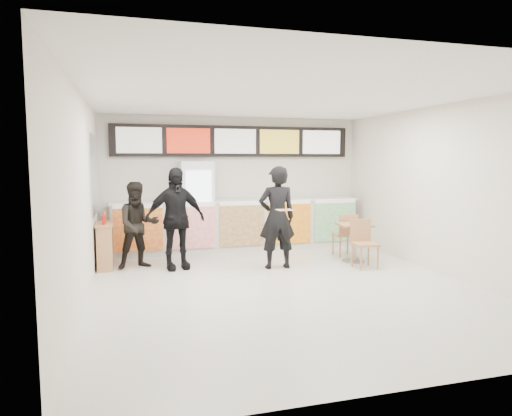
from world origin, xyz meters
name	(u,v)px	position (x,y,z in m)	size (l,w,h in m)	color
floor	(283,286)	(0.00, 0.00, 0.00)	(7.00, 7.00, 0.00)	beige
ceiling	(284,97)	(0.00, 0.00, 3.00)	(7.00, 7.00, 0.00)	white
wall_back	(234,183)	(0.00, 3.50, 1.50)	(6.00, 6.00, 0.00)	silver
wall_left	(82,198)	(-3.00, 0.00, 1.50)	(7.00, 7.00, 0.00)	silver
wall_right	(444,190)	(3.00, 0.00, 1.50)	(7.00, 7.00, 0.00)	silver
service_counter	(238,225)	(0.00, 3.09, 0.57)	(5.56, 0.77, 1.14)	silver
menu_board	(235,141)	(0.00, 3.41, 2.45)	(5.50, 0.14, 0.70)	black
drinks_fridge	(197,207)	(-0.93, 3.11, 1.00)	(0.70, 0.67, 2.00)	white
mirror_panel	(95,175)	(-2.99, 2.45, 1.75)	(0.01, 2.00, 1.50)	#B2B7BF
customer_main	(277,218)	(0.29, 1.18, 0.96)	(0.70, 0.46, 1.92)	black
customer_left	(138,225)	(-2.22, 1.90, 0.81)	(0.79, 0.62, 1.63)	black
customer_mid	(175,219)	(-1.55, 1.63, 0.95)	(1.11, 0.46, 1.89)	black
pizza_slice	(285,210)	(0.29, 0.73, 1.16)	(0.36, 0.36, 0.02)	beige
cafe_table	(354,235)	(1.94, 1.28, 0.53)	(0.67, 1.59, 0.91)	#B37F51
condiment_ledge	(105,245)	(-2.82, 2.04, 0.44)	(0.31, 0.76, 1.02)	#B37F51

